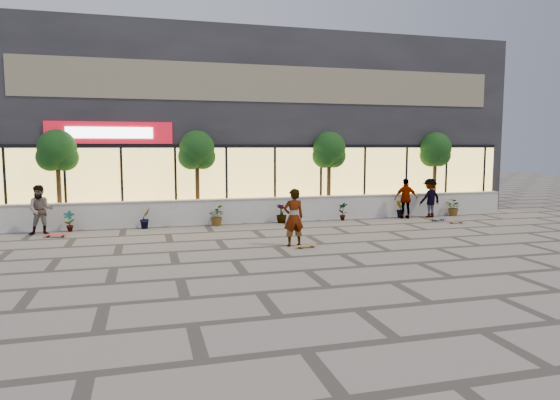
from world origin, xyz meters
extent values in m
plane|color=gray|center=(0.00, 0.00, 0.00)|extent=(80.00, 80.00, 0.00)
cube|color=white|center=(0.00, 7.00, 0.50)|extent=(22.00, 0.35, 1.00)
cube|color=#B2AFA8|center=(0.00, 7.00, 1.02)|extent=(22.00, 0.42, 0.04)
cube|color=#222227|center=(0.00, 12.50, 4.25)|extent=(24.00, 9.00, 8.50)
cube|color=#F3C961|center=(0.00, 7.98, 1.70)|extent=(23.04, 0.05, 3.00)
cube|color=black|center=(0.00, 7.95, 3.25)|extent=(23.04, 0.08, 0.15)
cube|color=red|center=(-7.00, 7.93, 3.80)|extent=(5.00, 0.10, 0.90)
cube|color=white|center=(-7.00, 7.86, 3.80)|extent=(3.40, 0.06, 0.45)
cube|color=brown|center=(0.00, 7.98, 6.00)|extent=(21.60, 0.05, 1.60)
imported|color=#133C14|center=(-8.50, 6.45, 0.41)|extent=(0.43, 0.29, 0.81)
imported|color=#133C14|center=(-5.70, 6.45, 0.41)|extent=(0.57, 0.57, 0.81)
imported|color=#133C14|center=(-2.90, 6.45, 0.41)|extent=(0.68, 0.77, 0.81)
imported|color=#133C14|center=(-0.10, 6.45, 0.41)|extent=(0.64, 0.64, 0.81)
imported|color=#133C14|center=(2.70, 6.45, 0.41)|extent=(0.46, 0.35, 0.81)
imported|color=#133C14|center=(5.50, 6.45, 0.41)|extent=(0.55, 0.57, 0.81)
imported|color=#133C14|center=(8.30, 6.45, 0.41)|extent=(0.77, 0.84, 0.81)
cylinder|color=#3F2D16|center=(-9.00, 7.70, 1.62)|extent=(0.18, 0.18, 3.24)
sphere|color=#133C14|center=(-9.00, 7.70, 3.17)|extent=(1.50, 1.50, 1.50)
sphere|color=#133C14|center=(-9.25, 7.65, 2.81)|extent=(1.10, 1.10, 1.10)
sphere|color=#133C14|center=(-8.75, 7.75, 2.81)|extent=(1.10, 1.10, 1.10)
cylinder|color=#3F2D16|center=(-3.50, 7.70, 1.62)|extent=(0.18, 0.18, 3.24)
sphere|color=#133C14|center=(-3.50, 7.70, 3.17)|extent=(1.50, 1.50, 1.50)
sphere|color=#133C14|center=(-3.75, 7.65, 2.81)|extent=(1.10, 1.10, 1.10)
sphere|color=#133C14|center=(-3.25, 7.75, 2.81)|extent=(1.10, 1.10, 1.10)
cylinder|color=#3F2D16|center=(2.50, 7.70, 1.62)|extent=(0.18, 0.18, 3.24)
sphere|color=#133C14|center=(2.50, 7.70, 3.17)|extent=(1.50, 1.50, 1.50)
sphere|color=#133C14|center=(2.25, 7.65, 2.81)|extent=(1.10, 1.10, 1.10)
sphere|color=#133C14|center=(2.75, 7.75, 2.81)|extent=(1.10, 1.10, 1.10)
cylinder|color=#3F2D16|center=(8.00, 7.70, 1.62)|extent=(0.18, 0.18, 3.24)
sphere|color=#133C14|center=(8.00, 7.70, 3.17)|extent=(1.50, 1.50, 1.50)
sphere|color=#133C14|center=(7.75, 7.65, 2.81)|extent=(1.10, 1.10, 1.10)
sphere|color=#133C14|center=(8.25, 7.75, 2.81)|extent=(1.10, 1.10, 1.10)
imported|color=silver|center=(-1.04, 1.54, 0.94)|extent=(0.71, 0.49, 1.88)
imported|color=tan|center=(-9.39, 5.98, 0.92)|extent=(0.93, 0.74, 1.84)
imported|color=white|center=(5.66, 6.25, 0.91)|extent=(1.12, 0.61, 1.81)
imported|color=maroon|center=(6.90, 6.30, 0.89)|extent=(1.27, 0.90, 1.78)
cube|color=olive|center=(-0.74, 1.14, 0.08)|extent=(0.75, 0.33, 0.02)
cylinder|color=black|center=(-0.53, 1.25, 0.03)|extent=(0.06, 0.04, 0.05)
cylinder|color=black|center=(-0.51, 1.12, 0.03)|extent=(0.06, 0.04, 0.05)
cylinder|color=black|center=(-0.97, 1.16, 0.03)|extent=(0.06, 0.04, 0.05)
cylinder|color=black|center=(-0.95, 1.03, 0.03)|extent=(0.06, 0.04, 0.05)
cube|color=red|center=(-8.82, 5.29, 0.09)|extent=(0.87, 0.42, 0.02)
cylinder|color=black|center=(-8.56, 5.30, 0.03)|extent=(0.07, 0.05, 0.06)
cylinder|color=black|center=(-8.59, 5.15, 0.03)|extent=(0.07, 0.05, 0.06)
cylinder|color=black|center=(-9.05, 5.43, 0.03)|extent=(0.07, 0.05, 0.06)
cylinder|color=black|center=(-9.09, 5.28, 0.03)|extent=(0.07, 0.05, 0.06)
cube|color=brown|center=(7.00, 4.38, 0.07)|extent=(0.71, 0.29, 0.02)
cylinder|color=black|center=(7.22, 4.40, 0.02)|extent=(0.05, 0.03, 0.05)
cylinder|color=black|center=(7.20, 4.28, 0.02)|extent=(0.05, 0.03, 0.05)
cylinder|color=black|center=(6.80, 4.47, 0.02)|extent=(0.05, 0.03, 0.05)
cylinder|color=black|center=(6.78, 4.35, 0.02)|extent=(0.05, 0.03, 0.05)
cube|color=#4A4783|center=(6.70, 5.26, 0.09)|extent=(0.83, 0.38, 0.02)
cylinder|color=black|center=(6.93, 5.38, 0.03)|extent=(0.06, 0.04, 0.06)
cylinder|color=black|center=(6.96, 5.24, 0.03)|extent=(0.06, 0.04, 0.06)
cylinder|color=black|center=(6.44, 5.27, 0.03)|extent=(0.06, 0.04, 0.06)
cylinder|color=black|center=(6.48, 5.13, 0.03)|extent=(0.06, 0.04, 0.06)
camera|label=1|loc=(-5.65, -13.80, 3.23)|focal=32.00mm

